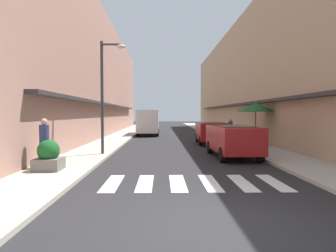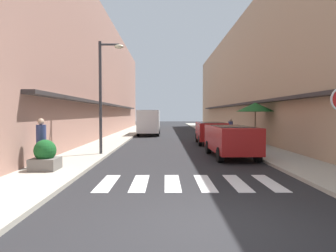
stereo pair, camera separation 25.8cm
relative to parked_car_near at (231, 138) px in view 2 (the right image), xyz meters
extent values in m
plane|color=#232326|center=(-2.36, 11.67, -0.92)|extent=(110.53, 110.53, 0.00)
cube|color=#ADA899|center=(-6.89, 11.67, -0.86)|extent=(2.26, 70.33, 0.12)
cube|color=#ADA899|center=(2.18, 11.67, -0.86)|extent=(2.26, 70.33, 0.12)
cube|color=#A87A6B|center=(-10.53, 13.18, 4.41)|extent=(5.00, 47.21, 10.67)
cube|color=#332D2D|center=(-7.78, 13.18, 1.88)|extent=(0.50, 33.05, 0.16)
cube|color=tan|center=(5.81, 13.18, 4.20)|extent=(5.00, 47.21, 10.24)
cube|color=#332D2D|center=(3.06, 13.18, 1.88)|extent=(0.50, 33.05, 0.16)
cube|color=silver|center=(-4.73, -5.07, -0.92)|extent=(0.45, 2.20, 0.01)
cube|color=silver|center=(-3.78, -5.07, -0.92)|extent=(0.45, 2.20, 0.01)
cube|color=silver|center=(-2.83, -5.07, -0.92)|extent=(0.45, 2.20, 0.01)
cube|color=silver|center=(-1.88, -5.07, -0.92)|extent=(0.45, 2.20, 0.01)
cube|color=silver|center=(-0.93, -5.07, -0.92)|extent=(0.45, 2.20, 0.01)
cube|color=silver|center=(0.02, -5.07, -0.92)|extent=(0.45, 2.20, 0.01)
cube|color=maroon|center=(0.00, 0.04, -0.04)|extent=(1.86, 4.29, 1.13)
cube|color=black|center=(0.00, -0.17, 0.27)|extent=(1.53, 2.41, 0.56)
cylinder|color=black|center=(-0.83, 1.42, -0.60)|extent=(0.24, 0.65, 0.64)
cylinder|color=black|center=(0.76, 1.46, -0.60)|extent=(0.24, 0.65, 0.64)
cylinder|color=black|center=(-0.76, -1.38, -0.60)|extent=(0.24, 0.65, 0.64)
cylinder|color=black|center=(0.83, -1.34, -0.60)|extent=(0.24, 0.65, 0.64)
cube|color=maroon|center=(0.00, 6.22, -0.04)|extent=(1.88, 4.00, 1.13)
cube|color=black|center=(0.00, 6.02, 0.27)|extent=(1.54, 2.25, 0.56)
cylinder|color=black|center=(-0.75, 7.54, -0.60)|extent=(0.24, 0.65, 0.64)
cylinder|color=black|center=(0.84, 7.49, -0.60)|extent=(0.24, 0.65, 0.64)
cylinder|color=black|center=(-0.84, 4.94, -0.60)|extent=(0.24, 0.65, 0.64)
cylinder|color=black|center=(0.75, 4.89, -0.60)|extent=(0.24, 0.65, 0.64)
cube|color=silver|center=(-4.56, 14.79, 0.41)|extent=(1.95, 5.40, 2.03)
cube|color=black|center=(-4.56, 14.52, 1.17)|extent=(1.64, 3.02, 0.56)
cylinder|color=black|center=(-5.46, 16.57, -0.60)|extent=(0.22, 0.64, 0.64)
cylinder|color=black|center=(-3.67, 16.57, -0.60)|extent=(0.22, 0.64, 0.64)
cylinder|color=black|center=(-5.46, 13.00, -0.60)|extent=(0.22, 0.64, 0.64)
cylinder|color=black|center=(-3.67, 13.00, -0.60)|extent=(0.22, 0.64, 0.64)
cylinder|color=#38383D|center=(-6.12, 0.57, 1.87)|extent=(0.14, 0.14, 5.34)
cylinder|color=#38383D|center=(-5.67, 0.57, 4.38)|extent=(0.90, 0.10, 0.10)
ellipsoid|color=beige|center=(-5.22, 0.57, 4.28)|extent=(0.44, 0.28, 0.20)
cylinder|color=#262626|center=(2.42, 4.30, -0.77)|extent=(0.48, 0.48, 0.06)
cylinder|color=#4C3823|center=(2.42, 4.30, 0.36)|extent=(0.06, 0.06, 2.32)
cone|color=#19511E|center=(2.42, 4.30, 1.52)|extent=(2.28, 2.28, 0.55)
cube|color=slate|center=(-7.13, -3.57, -0.60)|extent=(0.87, 0.87, 0.40)
sphere|color=#195623|center=(-7.13, -3.57, -0.14)|extent=(0.74, 0.74, 0.74)
cylinder|color=#282B33|center=(-7.46, -3.07, -0.38)|extent=(0.26, 0.26, 0.85)
cylinder|color=navy|center=(-7.46, -3.07, 0.38)|extent=(0.34, 0.34, 0.67)
sphere|color=tan|center=(-7.46, -3.07, 0.83)|extent=(0.23, 0.23, 0.23)
cylinder|color=#282B33|center=(1.82, 8.39, -0.43)|extent=(0.26, 0.26, 0.75)
cylinder|color=navy|center=(1.82, 8.39, 0.25)|extent=(0.34, 0.34, 0.60)
sphere|color=tan|center=(1.82, 8.39, 0.65)|extent=(0.20, 0.20, 0.20)
camera|label=1|loc=(-3.30, -13.75, 1.11)|focal=32.04mm
camera|label=2|loc=(-3.04, -13.76, 1.11)|focal=32.04mm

